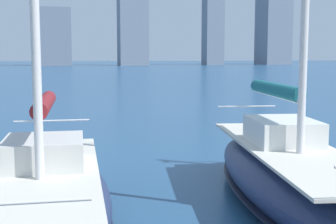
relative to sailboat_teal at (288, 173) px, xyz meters
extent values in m
cube|color=slate|center=(-80.16, -157.25, 12.79)|extent=(10.28, 11.54, 27.09)
cube|color=slate|center=(-54.63, -154.79, 15.20)|extent=(6.68, 6.38, 31.91)
cube|color=slate|center=(-24.43, -152.81, 11.42)|extent=(9.87, 7.78, 24.35)
cube|color=slate|center=(1.78, -157.61, 8.97)|extent=(10.55, 10.32, 19.46)
ellipsoid|color=navy|center=(0.01, 0.03, -0.12)|extent=(3.65, 8.56, 1.28)
ellipsoid|color=black|center=(0.01, 0.03, -0.47)|extent=(3.67, 8.60, 0.10)
cube|color=beige|center=(0.01, 0.03, 0.55)|extent=(3.08, 7.51, 0.06)
cube|color=silver|center=(-0.08, -0.46, 0.86)|extent=(1.66, 2.03, 0.55)
cylinder|color=silver|center=(-0.18, -1.07, 1.63)|extent=(0.70, 3.45, 0.12)
cylinder|color=#19606B|center=(-0.18, -1.07, 1.75)|extent=(0.85, 3.21, 0.32)
cylinder|color=silver|center=(-0.62, -3.65, 1.07)|extent=(1.70, 0.33, 0.04)
ellipsoid|color=navy|center=(5.19, 0.11, -0.21)|extent=(3.05, 7.76, 1.09)
ellipsoid|color=black|center=(5.19, 0.11, -0.51)|extent=(3.06, 7.80, 0.10)
cube|color=beige|center=(5.19, 0.11, 0.37)|extent=(2.53, 6.82, 0.06)
cube|color=silver|center=(5.16, -0.34, 0.67)|extent=(1.63, 1.77, 0.55)
cylinder|color=silver|center=(5.12, -0.91, 1.45)|extent=(0.33, 3.20, 0.12)
cylinder|color=maroon|center=(5.12, -0.91, 1.57)|extent=(0.52, 2.95, 0.32)
cylinder|color=silver|center=(5.43, 3.61, 0.89)|extent=(1.65, 0.15, 0.04)
cylinder|color=silver|center=(4.96, -3.30, 0.89)|extent=(1.90, 0.17, 0.04)
camera|label=1|loc=(5.07, 9.01, 2.55)|focal=50.00mm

